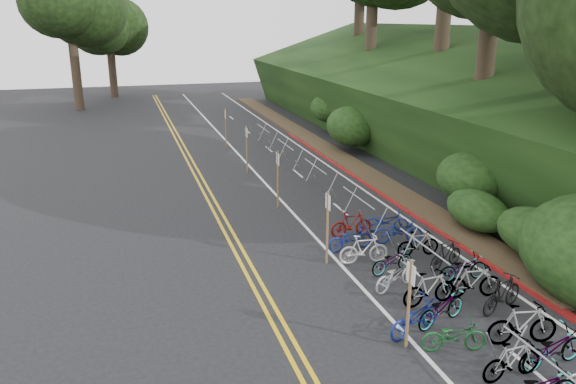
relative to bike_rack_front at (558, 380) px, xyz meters
The scene contains 10 objects.
ground 4.23m from the bike_rack_front, 125.60° to the left, with size 120.00×120.00×0.00m, color black.
road_markings 13.61m from the bike_rack_front, 97.54° to the left, with size 7.47×80.00×0.01m.
red_curb 15.74m from the bike_rack_front, 77.94° to the left, with size 0.25×28.00×0.10m, color maroon.
embankment 24.83m from the bike_rack_front, 64.81° to the left, with size 14.30×48.14×9.11m.
bike_rack_front is the anchor object (origin of this frame).
bike_racks_rest 16.39m from the bike_rack_front, 87.96° to the left, with size 1.14×23.00×1.17m.
signpost_near 3.59m from the bike_rack_front, 118.06° to the left, with size 0.08×0.40×2.34m.
signposts_rest 17.48m from the bike_rack_front, 95.97° to the left, with size 0.08×18.40×2.50m.
bike_front 3.83m from the bike_rack_front, 107.95° to the left, with size 1.80×0.63×0.94m, color navy.
bike_valet 5.27m from the bike_rack_front, 84.03° to the left, with size 3.36×11.91×1.10m.
Camera 1 is at (-5.55, -11.06, 7.81)m, focal length 35.00 mm.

